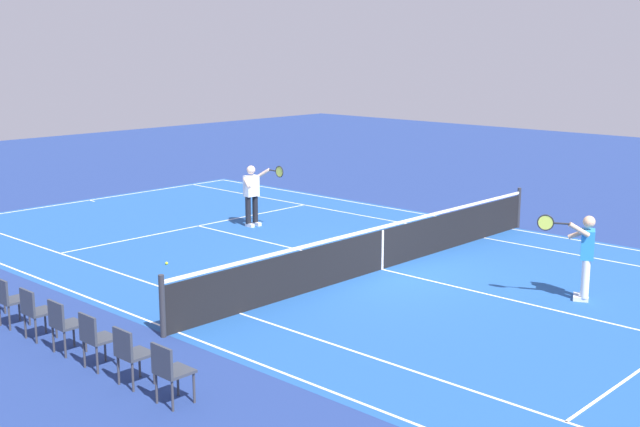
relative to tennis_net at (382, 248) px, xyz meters
name	(u,v)px	position (x,y,z in m)	size (l,w,h in m)	color
ground_plane	(382,269)	(0.00, 0.00, -0.49)	(60.00, 60.00, 0.00)	navy
court_slab	(382,269)	(0.00, 0.00, -0.49)	(24.20, 11.40, 0.00)	#1E4C93
court_line_markings	(382,269)	(0.00, 0.00, -0.49)	(23.85, 11.05, 0.01)	white
tennis_net	(382,248)	(0.00, 0.00, 0.00)	(0.10, 11.70, 1.08)	#2D2D33
tennis_player_near	(252,192)	(5.32, -1.03, 0.44)	(1.09, 0.78, 1.70)	black
tennis_player_far	(585,253)	(-4.18, -0.95, 0.44)	(0.89, 0.97, 1.70)	white
tennis_ball	(167,263)	(3.75, 2.99, -0.46)	(0.07, 0.07, 0.07)	#CCE01E
spectator_chair_0	(169,369)	(-2.25, 7.31, 0.03)	(0.44, 0.44, 0.88)	#38383D
spectator_chair_1	(130,352)	(-1.33, 7.31, 0.03)	(0.44, 0.44, 0.88)	#38383D
spectator_chair_2	(95,336)	(-0.41, 7.31, 0.03)	(0.44, 0.44, 0.88)	#38383D
spectator_chair_3	(64,322)	(0.52, 7.31, 0.03)	(0.44, 0.44, 0.88)	#38383D
spectator_chair_4	(35,310)	(1.44, 7.31, 0.03)	(0.44, 0.44, 0.88)	#38383D
spectator_chair_5	(9,298)	(2.36, 7.31, 0.03)	(0.44, 0.44, 0.88)	#38383D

